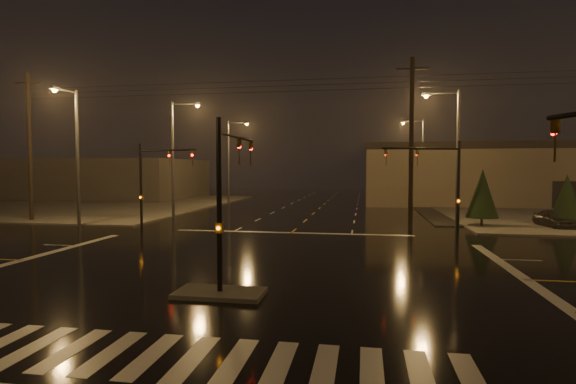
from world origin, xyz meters
name	(u,v)px	position (x,y,z in m)	size (l,w,h in m)	color
ground	(250,269)	(0.00, 0.00, 0.00)	(140.00, 140.00, 0.00)	black
sidewalk_nw	(70,204)	(-30.00, 30.00, 0.06)	(36.00, 36.00, 0.12)	#484540
median_island	(220,293)	(0.00, -4.00, 0.07)	(3.00, 1.60, 0.15)	#484540
crosswalk	(151,355)	(0.00, -9.00, 0.01)	(15.00, 2.60, 0.01)	beige
stop_bar_far	(291,233)	(0.00, 11.00, 0.01)	(16.00, 0.50, 0.01)	beige
commercial_block	(92,179)	(-35.00, 42.00, 2.80)	(30.00, 18.00, 5.60)	#3C3735
signal_mast_median	(227,184)	(0.00, -3.07, 3.75)	(0.25, 4.59, 6.00)	black
signal_mast_ne	(443,177)	(9.50, 10.14, 3.79)	(4.84, 1.86, 6.00)	black
signal_mast_nw	(152,176)	(-9.50, 10.14, 3.79)	(4.84, 1.86, 6.00)	black
streetlight_1	(176,151)	(-11.18, 18.00, 5.80)	(2.77, 0.32, 10.00)	#38383A
streetlight_2	(231,156)	(-11.18, 34.00, 5.80)	(2.77, 0.32, 10.00)	#38383A
streetlight_3	(454,148)	(11.18, 16.00, 5.80)	(2.77, 0.32, 10.00)	#38383A
streetlight_4	(420,156)	(11.18, 36.00, 5.80)	(2.77, 0.32, 10.00)	#38383A
streetlight_5	(75,148)	(-16.00, 11.18, 5.80)	(0.32, 2.77, 10.00)	#38383A
utility_pole_0	(30,146)	(-22.00, 14.00, 6.13)	(2.20, 0.32, 12.00)	black
utility_pole_1	(411,142)	(8.00, 14.00, 6.13)	(2.20, 0.32, 12.00)	black
conifer_0	(482,193)	(13.31, 16.30, 2.48)	(2.28, 2.28, 4.26)	black
conifer_1	(567,197)	(19.05, 16.44, 2.29)	(2.04, 2.04, 3.89)	black
car_parked	(555,219)	(18.39, 16.66, 0.67)	(1.58, 3.93, 1.34)	black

